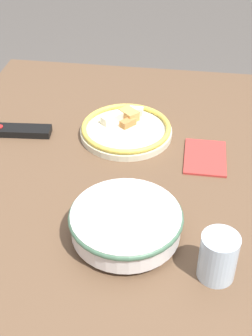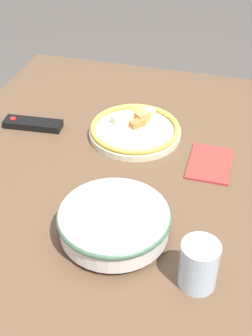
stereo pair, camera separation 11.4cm
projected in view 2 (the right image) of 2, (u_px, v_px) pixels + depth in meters
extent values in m
plane|color=#4C4742|center=(106.00, 326.00, 1.64)|extent=(8.00, 8.00, 0.00)
cube|color=brown|center=(100.00, 171.00, 1.22)|extent=(1.19, 0.88, 0.04)
cylinder|color=brown|center=(239.00, 179.00, 1.76)|extent=(0.06, 0.06, 0.67)
cylinder|color=brown|center=(57.00, 149.00, 1.92)|extent=(0.06, 0.06, 0.67)
cylinder|color=silver|center=(114.00, 233.00, 1.01)|extent=(0.10, 0.10, 0.01)
cylinder|color=silver|center=(114.00, 222.00, 0.99)|extent=(0.23, 0.23, 0.05)
cylinder|color=#9E4C1E|center=(114.00, 224.00, 0.99)|extent=(0.21, 0.21, 0.05)
torus|color=#42664C|center=(114.00, 216.00, 0.98)|extent=(0.24, 0.24, 0.01)
cylinder|color=beige|center=(135.00, 132.00, 1.31)|extent=(0.26, 0.26, 0.02)
torus|color=gold|center=(135.00, 128.00, 1.30)|extent=(0.25, 0.25, 0.01)
cube|color=tan|center=(140.00, 115.00, 1.34)|extent=(0.06, 0.06, 0.03)
cube|color=silver|center=(131.00, 115.00, 1.35)|extent=(0.05, 0.06, 0.02)
cube|color=#B2753D|center=(137.00, 123.00, 1.32)|extent=(0.05, 0.05, 0.02)
cube|color=silver|center=(118.00, 119.00, 1.33)|extent=(0.05, 0.05, 0.02)
cube|color=silver|center=(148.00, 112.00, 1.36)|extent=(0.02, 0.04, 0.02)
cube|color=black|center=(33.00, 124.00, 1.35)|extent=(0.06, 0.17, 0.02)
cylinder|color=red|center=(13.00, 119.00, 1.35)|extent=(0.02, 0.02, 0.00)
cylinder|color=silver|center=(199.00, 265.00, 0.88)|extent=(0.07, 0.07, 0.10)
cube|color=#B2332D|center=(210.00, 163.00, 1.21)|extent=(0.16, 0.11, 0.01)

